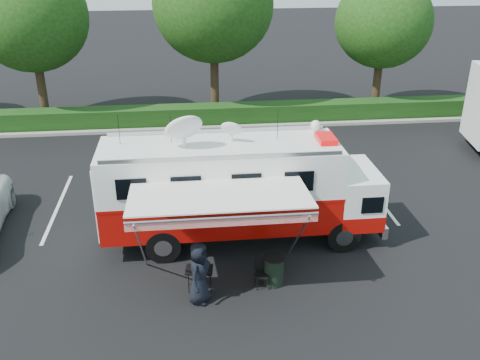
% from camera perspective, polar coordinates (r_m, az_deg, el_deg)
% --- Properties ---
extents(ground_plane, '(120.00, 120.00, 0.00)m').
position_cam_1_polar(ground_plane, '(17.77, 0.18, -6.25)').
color(ground_plane, black).
rests_on(ground_plane, ground).
extents(back_border, '(60.00, 6.14, 8.87)m').
position_cam_1_polar(back_border, '(28.50, -0.44, 16.35)').
color(back_border, '#9E998E').
rests_on(back_border, ground_plane).
extents(stall_lines, '(24.12, 5.50, 0.01)m').
position_cam_1_polar(stall_lines, '(20.35, -2.16, -1.99)').
color(stall_lines, silver).
rests_on(stall_lines, ground_plane).
extents(command_truck, '(8.88, 2.44, 4.26)m').
position_cam_1_polar(command_truck, '(16.90, -0.08, -0.95)').
color(command_truck, black).
rests_on(command_truck, ground_plane).
extents(awning, '(4.84, 2.51, 2.93)m').
position_cam_1_polar(awning, '(14.16, -2.18, -2.17)').
color(awning, white).
rests_on(awning, ground_plane).
extents(person, '(0.89, 1.04, 1.81)m').
position_cam_1_polar(person, '(15.08, -4.26, -12.69)').
color(person, black).
rests_on(person, ground_plane).
extents(folding_table, '(0.82, 0.62, 0.65)m').
position_cam_1_polar(folding_table, '(15.19, -4.38, -9.59)').
color(folding_table, black).
rests_on(folding_table, ground_plane).
extents(folding_chair, '(0.55, 0.58, 0.88)m').
position_cam_1_polar(folding_chair, '(15.35, 2.34, -9.48)').
color(folding_chair, black).
rests_on(folding_chair, ground_plane).
extents(trash_bin, '(0.60, 0.60, 0.89)m').
position_cam_1_polar(trash_bin, '(15.45, 3.63, -9.58)').
color(trash_bin, black).
rests_on(trash_bin, ground_plane).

